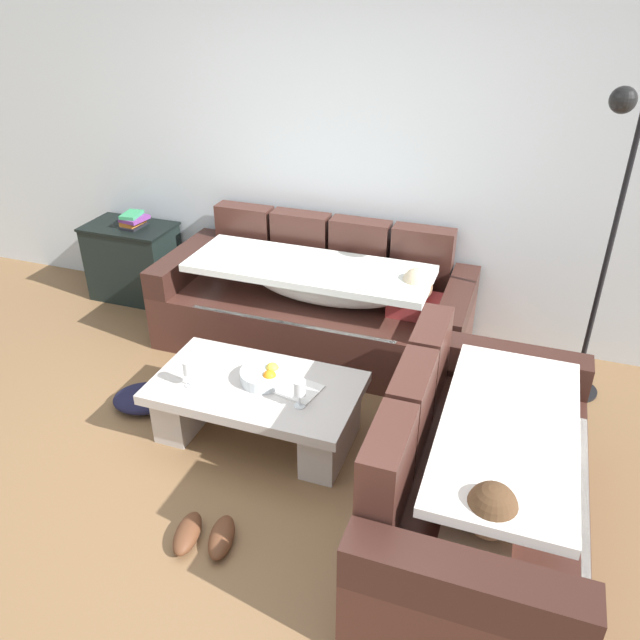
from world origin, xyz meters
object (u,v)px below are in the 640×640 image
at_px(fruit_bowl, 265,375).
at_px(open_magazine, 295,388).
at_px(couch_along_wall, 318,305).
at_px(floor_lamp, 603,236).
at_px(couch_near_window, 479,479).
at_px(coffee_table, 257,403).
at_px(pair_of_shoes, 205,535).
at_px(wine_glass_near_left, 189,369).
at_px(side_cabinet, 134,262).
at_px(book_stack_on_cabinet, 133,220).
at_px(crumpled_garment, 145,398).
at_px(wine_glass_near_right, 300,389).

bearing_deg(fruit_bowl, open_magazine, -5.44).
xyz_separation_m(couch_along_wall, floor_lamp, (1.77, -0.03, 0.78)).
bearing_deg(fruit_bowl, couch_along_wall, 93.30).
bearing_deg(couch_near_window, couch_along_wall, 43.33).
distance_m(coffee_table, pair_of_shoes, 0.86).
bearing_deg(wine_glass_near_left, side_cabinet, 133.35).
bearing_deg(book_stack_on_cabinet, couch_along_wall, -7.61).
bearing_deg(book_stack_on_cabinet, fruit_bowl, -36.81).
xyz_separation_m(open_magazine, crumpled_garment, (-1.04, -0.01, -0.33)).
xyz_separation_m(fruit_bowl, crumpled_garment, (-0.85, -0.03, -0.36)).
distance_m(couch_near_window, wine_glass_near_left, 1.67).
bearing_deg(fruit_bowl, coffee_table, -133.07).
bearing_deg(wine_glass_near_left, pair_of_shoes, -57.95).
bearing_deg(crumpled_garment, wine_glass_near_right, -6.64).
xyz_separation_m(wine_glass_near_left, crumpled_garment, (-0.47, 0.16, -0.44)).
xyz_separation_m(couch_along_wall, side_cabinet, (-1.72, 0.23, -0.01)).
height_order(couch_along_wall, floor_lamp, floor_lamp).
distance_m(coffee_table, floor_lamp, 2.24).
height_order(book_stack_on_cabinet, floor_lamp, floor_lamp).
bearing_deg(couch_along_wall, coffee_table, -89.00).
relative_size(fruit_bowl, open_magazine, 1.00).
bearing_deg(couch_along_wall, wine_glass_near_right, -74.65).
relative_size(fruit_bowl, crumpled_garment, 0.70).
height_order(couch_near_window, fruit_bowl, couch_near_window).
xyz_separation_m(couch_along_wall, fruit_bowl, (0.06, -1.07, 0.09)).
distance_m(fruit_bowl, pair_of_shoes, 0.95).
bearing_deg(couch_near_window, wine_glass_near_left, 84.58).
distance_m(open_magazine, book_stack_on_cabinet, 2.34).
height_order(open_magazine, book_stack_on_cabinet, book_stack_on_cabinet).
height_order(fruit_bowl, pair_of_shoes, fruit_bowl).
xyz_separation_m(fruit_bowl, side_cabinet, (-1.78, 1.29, -0.10)).
distance_m(wine_glass_near_right, floor_lamp, 1.97).
bearing_deg(open_magazine, crumpled_garment, -168.19).
xyz_separation_m(wine_glass_near_right, floor_lamp, (1.44, 1.20, 0.62)).
distance_m(book_stack_on_cabinet, pair_of_shoes, 2.87).
height_order(fruit_bowl, book_stack_on_cabinet, book_stack_on_cabinet).
relative_size(couch_along_wall, wine_glass_near_right, 13.42).
bearing_deg(floor_lamp, crumpled_garment, -157.46).
bearing_deg(couch_near_window, book_stack_on_cabinet, 61.37).
distance_m(couch_along_wall, couch_near_window, 1.94).
distance_m(couch_near_window, wine_glass_near_right, 1.03).
bearing_deg(coffee_table, wine_glass_near_left, -157.46).
bearing_deg(wine_glass_near_right, book_stack_on_cabinet, 144.07).
bearing_deg(couch_along_wall, crumpled_garment, -125.89).
xyz_separation_m(fruit_bowl, wine_glass_near_left, (-0.39, -0.19, 0.08)).
xyz_separation_m(wine_glass_near_left, floor_lamp, (2.10, 1.23, 0.62)).
bearing_deg(couch_along_wall, fruit_bowl, -86.70).
height_order(coffee_table, open_magazine, open_magazine).
bearing_deg(wine_glass_near_left, open_magazine, 16.39).
bearing_deg(crumpled_garment, wine_glass_near_left, -19.01).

